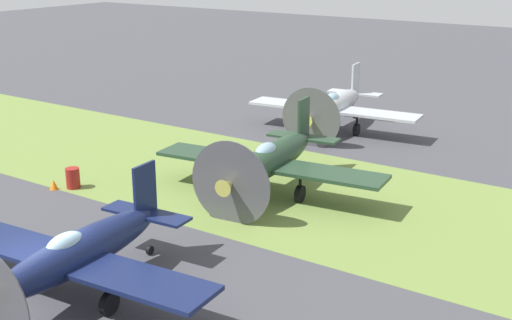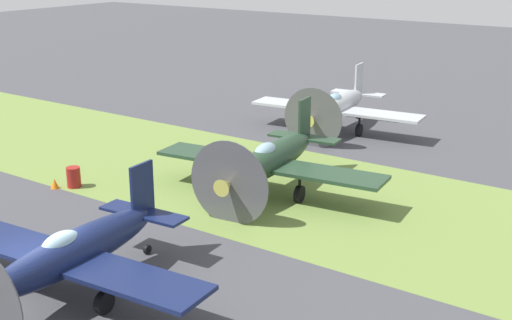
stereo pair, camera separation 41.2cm
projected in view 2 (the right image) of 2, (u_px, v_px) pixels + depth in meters
The scene contains 7 objects.
ground_plane at pixel (32, 297), 20.22m from camera, with size 160.00×160.00×0.00m, color #424247.
grass_verge at pixel (262, 184), 29.79m from camera, with size 120.00×11.00×0.01m, color olive.
airplane_lead at pixel (73, 252), 19.91m from camera, with size 9.61×7.60×3.42m.
airplane_wingman at pixel (271, 159), 28.24m from camera, with size 10.20×8.09×3.62m.
airplane_trail at pixel (337, 106), 37.84m from camera, with size 9.91×7.86×3.52m.
fuel_drum at pixel (74, 177), 29.32m from camera, with size 0.60×0.60×0.90m, color maroon.
runway_marker_cone at pixel (55, 184), 29.22m from camera, with size 0.36×0.36×0.44m, color orange.
Camera 2 is at (-15.80, 10.96, 10.06)m, focal length 47.34 mm.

